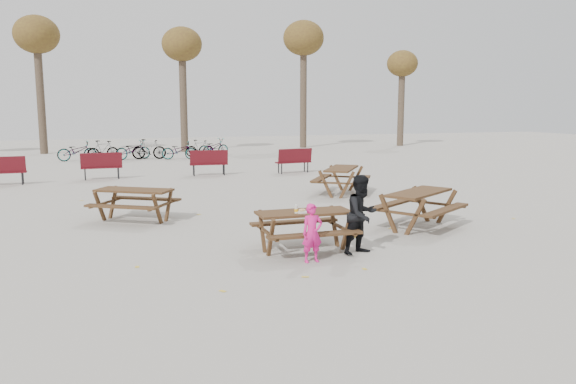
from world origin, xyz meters
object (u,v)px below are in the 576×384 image
object	(u,v)px
picnic_table_north	(134,205)
soda_bottle	(296,210)
child	(312,233)
adult	(362,215)
picnic_table_east	(418,210)
picnic_table_far	(341,181)
main_picnic_table	(304,221)
food_tray	(302,212)

from	to	relation	value
picnic_table_north	soda_bottle	bearing A→B (deg)	-24.44
child	adult	world-z (taller)	adult
picnic_table_east	picnic_table_north	size ratio (longest dim) A/B	1.08
child	picnic_table_far	xyz separation A→B (m)	(3.60, 7.04, -0.11)
main_picnic_table	child	bearing A→B (deg)	-99.09
main_picnic_table	adult	xyz separation A→B (m)	(0.96, -0.52, 0.16)
picnic_table_north	picnic_table_far	size ratio (longest dim) A/B	0.93
main_picnic_table	adult	bearing A→B (deg)	-28.61
food_tray	picnic_table_north	world-z (taller)	food_tray
child	picnic_table_east	distance (m)	3.84
soda_bottle	picnic_table_far	bearing A→B (deg)	60.10
soda_bottle	picnic_table_north	size ratio (longest dim) A/B	0.09
soda_bottle	adult	xyz separation A→B (m)	(1.17, -0.37, -0.10)
main_picnic_table	adult	size ratio (longest dim) A/B	1.20
soda_bottle	picnic_table_north	xyz separation A→B (m)	(-2.74, 4.09, -0.46)
soda_bottle	child	bearing A→B (deg)	-82.27
soda_bottle	picnic_table_far	size ratio (longest dim) A/B	0.09
food_tray	picnic_table_north	bearing A→B (deg)	124.77
adult	picnic_table_north	size ratio (longest dim) A/B	0.83
adult	picnic_table_far	bearing A→B (deg)	47.96
child	picnic_table_far	world-z (taller)	child
main_picnic_table	food_tray	bearing A→B (deg)	-120.50
soda_bottle	adult	size ratio (longest dim) A/B	0.11
soda_bottle	picnic_table_east	bearing A→B (deg)	21.05
adult	picnic_table_north	xyz separation A→B (m)	(-3.92, 4.47, -0.36)
soda_bottle	picnic_table_far	xyz separation A→B (m)	(3.69, 6.41, -0.43)
main_picnic_table	picnic_table_far	xyz separation A→B (m)	(3.47, 6.26, -0.17)
adult	soda_bottle	bearing A→B (deg)	140.57
main_picnic_table	picnic_table_east	size ratio (longest dim) A/B	0.92
main_picnic_table	child	world-z (taller)	child
child	picnic_table_east	bearing A→B (deg)	27.84
picnic_table_north	adult	bearing A→B (deg)	-17.03
food_tray	child	xyz separation A→B (m)	(-0.03, -0.62, -0.26)
soda_bottle	picnic_table_east	size ratio (longest dim) A/B	0.09
adult	picnic_table_east	distance (m)	2.80
soda_bottle	picnic_table_north	world-z (taller)	soda_bottle
soda_bottle	picnic_table_east	world-z (taller)	soda_bottle
main_picnic_table	child	distance (m)	0.80
main_picnic_table	food_tray	distance (m)	0.28
food_tray	main_picnic_table	bearing A→B (deg)	59.50
soda_bottle	adult	distance (m)	1.24
adult	picnic_table_north	bearing A→B (deg)	109.51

